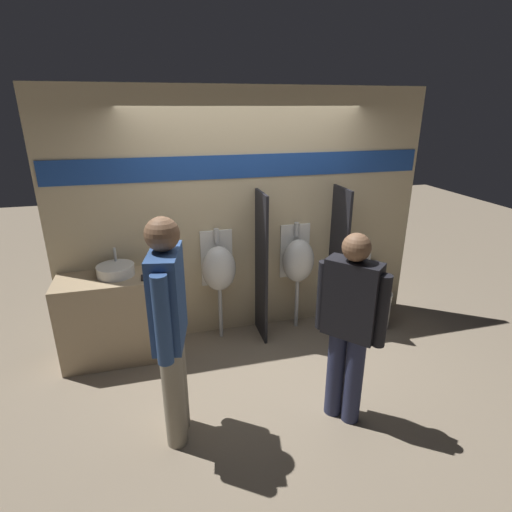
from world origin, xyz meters
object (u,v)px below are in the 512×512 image
object	(u,v)px
sink_basin	(116,270)
urinal_near_counter	(219,268)
urinal_far	(298,260)
person_in_vest	(349,323)
person_with_lanyard	(170,325)
toilet	(373,300)
cell_phone	(145,278)

from	to	relation	value
sink_basin	urinal_near_counter	bearing A→B (deg)	3.73
urinal_far	urinal_near_counter	bearing A→B (deg)	180.00
urinal_near_counter	person_in_vest	distance (m)	1.71
person_in_vest	person_with_lanyard	xyz separation A→B (m)	(-1.37, 0.15, 0.10)
urinal_far	toilet	distance (m)	1.08
urinal_far	person_with_lanyard	size ratio (longest dim) A/B	0.70
cell_phone	toilet	size ratio (longest dim) A/B	0.17
urinal_near_counter	person_with_lanyard	bearing A→B (deg)	-113.32
person_with_lanyard	cell_phone	bearing A→B (deg)	19.88
sink_basin	person_in_vest	size ratio (longest dim) A/B	0.22
urinal_near_counter	toilet	size ratio (longest dim) A/B	1.50
cell_phone	sink_basin	bearing A→B (deg)	150.97
cell_phone	urinal_far	xyz separation A→B (m)	(1.69, 0.22, -0.07)
sink_basin	person_with_lanyard	world-z (taller)	person_with_lanyard
urinal_near_counter	sink_basin	bearing A→B (deg)	-176.27
person_with_lanyard	toilet	bearing A→B (deg)	-52.82
urinal_far	person_in_vest	xyz separation A→B (m)	(-0.14, -1.52, 0.06)
person_in_vest	cell_phone	bearing A→B (deg)	8.86
cell_phone	urinal_far	bearing A→B (deg)	7.45
urinal_near_counter	person_with_lanyard	size ratio (longest dim) A/B	0.70
cell_phone	toilet	xyz separation A→B (m)	(2.61, 0.05, -0.61)
cell_phone	person_with_lanyard	bearing A→B (deg)	-80.94
urinal_near_counter	urinal_far	distance (m)	0.92
urinal_far	person_with_lanyard	xyz separation A→B (m)	(-1.51, -1.37, 0.16)
sink_basin	urinal_near_counter	world-z (taller)	urinal_near_counter
cell_phone	person_with_lanyard	distance (m)	1.17
cell_phone	person_with_lanyard	size ratio (longest dim) A/B	0.08
toilet	person_with_lanyard	bearing A→B (deg)	-153.64
cell_phone	toilet	bearing A→B (deg)	1.10
cell_phone	person_with_lanyard	world-z (taller)	person_with_lanyard
cell_phone	urinal_near_counter	world-z (taller)	urinal_near_counter
urinal_far	person_in_vest	size ratio (longest dim) A/B	0.77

